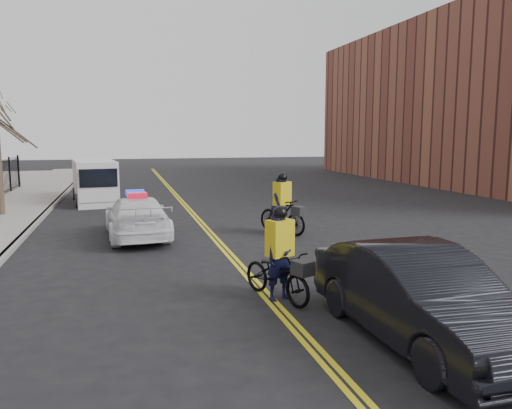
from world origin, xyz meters
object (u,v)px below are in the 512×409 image
object	(u,v)px
cargo_van	(95,182)
cyclist_far	(282,210)
cyclist_near	(280,267)
dark_sedan	(419,296)
police_cruiser	(137,217)

from	to	relation	value
cargo_van	cyclist_far	size ratio (longest dim) A/B	2.50
cargo_van	cyclist_far	distance (m)	11.78
cyclist_near	dark_sedan	bearing A→B (deg)	-82.45
police_cruiser	cargo_van	xyz separation A→B (m)	(-1.75, 9.20, 0.34)
dark_sedan	cargo_van	xyz separation A→B (m)	(-5.88, 18.88, 0.25)
cargo_van	cyclist_near	distance (m)	16.85
dark_sedan	cyclist_far	world-z (taller)	cyclist_far
cyclist_near	cyclist_far	world-z (taller)	cyclist_far
cyclist_near	cargo_van	bearing A→B (deg)	82.55
police_cruiser	dark_sedan	distance (m)	10.53
police_cruiser	cyclist_far	bearing A→B (deg)	169.02
cyclist_far	cyclist_near	bearing A→B (deg)	-137.33
dark_sedan	cargo_van	size ratio (longest dim) A/B	0.91
police_cruiser	cargo_van	bearing A→B (deg)	-82.85
police_cruiser	cyclist_near	size ratio (longest dim) A/B	2.30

